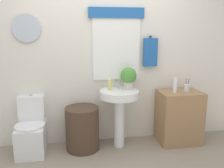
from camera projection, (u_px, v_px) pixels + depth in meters
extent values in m
cube|color=silver|center=(102.00, 53.00, 3.39)|extent=(4.40, 0.10, 2.60)
cube|color=white|center=(116.00, 49.00, 3.35)|extent=(0.67, 0.03, 0.86)
cube|color=#235BA3|center=(117.00, 13.00, 3.23)|extent=(0.77, 0.04, 0.14)
cylinder|color=silver|center=(26.00, 28.00, 3.09)|extent=(0.36, 0.03, 0.36)
cylinder|color=black|center=(150.00, 37.00, 3.38)|extent=(0.02, 0.06, 0.02)
cube|color=#235BA3|center=(150.00, 52.00, 3.40)|extent=(0.20, 0.05, 0.40)
cube|color=white|center=(32.00, 139.00, 3.18)|extent=(0.36, 0.50, 0.39)
cylinder|color=white|center=(30.00, 126.00, 3.08)|extent=(0.38, 0.38, 0.03)
cube|color=white|center=(32.00, 108.00, 3.27)|extent=(0.34, 0.18, 0.36)
cylinder|color=silver|center=(31.00, 95.00, 3.23)|extent=(0.04, 0.04, 0.02)
cylinder|color=#4C3828|center=(82.00, 128.00, 3.27)|extent=(0.46, 0.46, 0.60)
cylinder|color=white|center=(119.00, 122.00, 3.34)|extent=(0.15, 0.15, 0.72)
cylinder|color=white|center=(119.00, 94.00, 3.25)|extent=(0.54, 0.54, 0.10)
cylinder|color=silver|center=(118.00, 85.00, 3.34)|extent=(0.03, 0.03, 0.10)
cube|color=#9E754C|center=(179.00, 117.00, 3.48)|extent=(0.59, 0.44, 0.76)
cylinder|color=#DBD166|center=(110.00, 85.00, 3.25)|extent=(0.05, 0.05, 0.15)
cylinder|color=beige|center=(128.00, 85.00, 3.31)|extent=(0.12, 0.12, 0.10)
sphere|color=#4C8E38|center=(128.00, 75.00, 3.28)|extent=(0.22, 0.22, 0.22)
cylinder|color=white|center=(175.00, 85.00, 3.31)|extent=(0.05, 0.05, 0.21)
cylinder|color=silver|center=(187.00, 88.00, 3.42)|extent=(0.08, 0.08, 0.10)
cylinder|color=blue|center=(188.00, 84.00, 3.41)|extent=(0.01, 0.04, 0.18)
cylinder|color=red|center=(186.00, 85.00, 3.40)|extent=(0.01, 0.02, 0.18)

